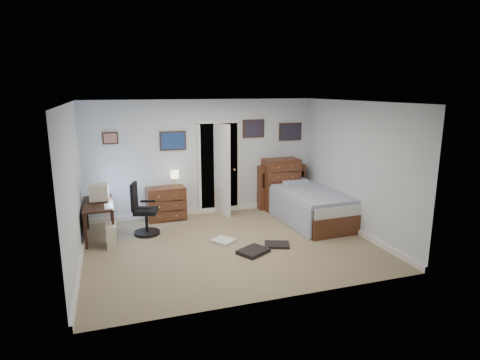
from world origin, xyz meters
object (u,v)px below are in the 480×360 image
at_px(computer_desk, 94,211).
at_px(office_chair, 143,215).
at_px(bed, 309,205).
at_px(tall_dresser, 281,184).
at_px(low_dresser, 166,204).

bearing_deg(computer_desk, office_chair, -8.66).
bearing_deg(bed, computer_desk, 173.18).
relative_size(tall_dresser, bed, 0.52).
xyz_separation_m(computer_desk, bed, (4.26, -0.33, -0.17)).
bearing_deg(computer_desk, tall_dresser, 7.37).
relative_size(office_chair, low_dresser, 1.27).
xyz_separation_m(low_dresser, bed, (2.86, -0.97, -0.01)).
distance_m(computer_desk, bed, 4.28).
distance_m(office_chair, tall_dresser, 3.24).
bearing_deg(tall_dresser, bed, -76.85).
bearing_deg(bed, low_dresser, 158.84).
xyz_separation_m(computer_desk, low_dresser, (1.41, 0.64, -0.16)).
distance_m(tall_dresser, bed, 1.01).
height_order(office_chair, bed, office_chair).
height_order(low_dresser, bed, bed).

